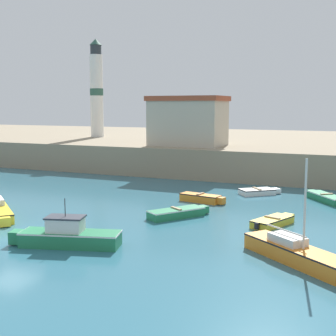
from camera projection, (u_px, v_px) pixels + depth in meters
ground_plane at (9, 236)px, 24.93m from camera, size 200.00×200.00×0.00m
quay_seawall at (231, 147)px, 62.38m from camera, size 120.00×40.00×2.87m
motorboat_green_0 at (67, 235)px, 23.04m from camera, size 5.62×2.79×2.39m
sailboat_orange_1 at (297, 253)px, 20.55m from camera, size 5.62×4.69×4.68m
dinghy_orange_2 at (202, 198)px, 33.70m from camera, size 3.50×1.51×0.64m
dinghy_green_3 at (326, 197)px, 33.93m from camera, size 3.21×3.89×0.61m
dinghy_green_4 at (178, 213)px, 29.08m from camera, size 3.07×3.97×0.62m
dinghy_yellow_6 at (273, 221)px, 27.08m from camera, size 2.13×3.55×0.53m
dinghy_white_7 at (259, 191)px, 36.66m from camera, size 3.16×2.95×0.52m
lighthouse at (97, 90)px, 60.96m from camera, size 1.72×1.72×12.64m
harbor_shed_mid_row at (188, 121)px, 47.77m from camera, size 7.59×4.96×5.03m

